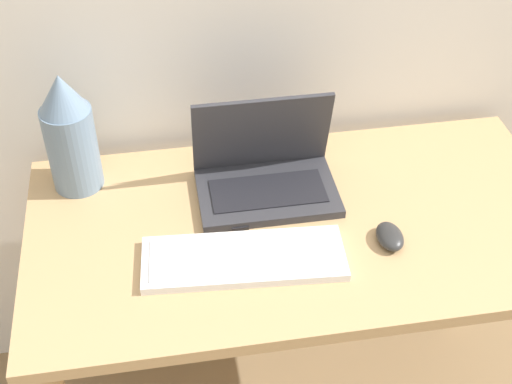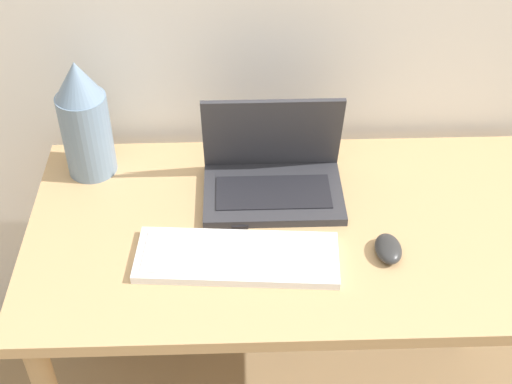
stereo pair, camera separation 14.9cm
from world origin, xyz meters
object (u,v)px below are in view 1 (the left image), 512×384
mp3_player (239,221)px  vase (70,134)px  keyboard (244,258)px  laptop (265,171)px  mouse (390,236)px

mp3_player → vase: bearing=150.8°
vase → mp3_player: vase is taller
mp3_player → keyboard: bearing=-93.4°
laptop → keyboard: size_ratio=0.74×
laptop → keyboard: 0.25m
laptop → keyboard: laptop is taller
keyboard → laptop: bearing=69.7°
vase → mp3_player: bearing=-29.2°
laptop → keyboard: (-0.08, -0.23, -0.04)m
vase → laptop: bearing=-11.5°
laptop → mouse: (0.23, -0.22, -0.03)m
mouse → vase: size_ratio=0.30×
keyboard → vase: 0.48m
keyboard → mouse: mouse is taller
laptop → vase: 0.44m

